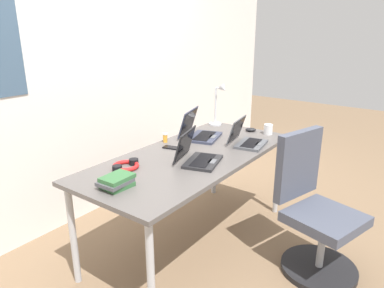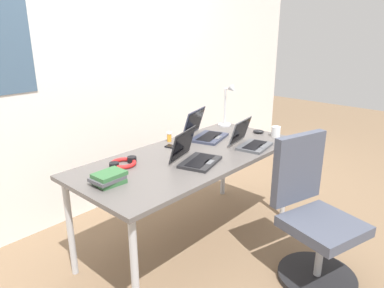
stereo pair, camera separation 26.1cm
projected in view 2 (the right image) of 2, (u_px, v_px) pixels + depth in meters
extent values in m
plane|color=#7A6047|center=(192.00, 241.00, 2.87)|extent=(12.00, 12.00, 0.00)
cube|color=silver|center=(100.00, 66.00, 3.17)|extent=(6.00, 0.12, 2.60)
cube|color=#595451|center=(192.00, 156.00, 2.64)|extent=(1.80, 0.80, 0.03)
cylinder|color=#B2B5BA|center=(135.00, 273.00, 1.95)|extent=(0.04, 0.04, 0.71)
cylinder|color=#B2B5BA|center=(285.00, 180.00, 3.13)|extent=(0.04, 0.04, 0.71)
cylinder|color=#B2B5BA|center=(70.00, 228.00, 2.39)|extent=(0.04, 0.04, 0.71)
cylinder|color=#B2B5BA|center=(223.00, 161.00, 3.57)|extent=(0.04, 0.04, 0.71)
cylinder|color=silver|center=(224.00, 125.00, 3.40)|extent=(0.12, 0.12, 0.02)
cylinder|color=silver|center=(225.00, 106.00, 3.34)|extent=(0.02, 0.02, 0.34)
cylinder|color=silver|center=(229.00, 89.00, 3.26)|extent=(0.01, 0.08, 0.01)
cone|color=silver|center=(233.00, 89.00, 3.24)|extent=(0.07, 0.09, 0.09)
cube|color=#232326|center=(200.00, 162.00, 2.46)|extent=(0.35, 0.29, 0.02)
cube|color=black|center=(200.00, 160.00, 2.46)|extent=(0.29, 0.19, 0.00)
cube|color=#595B60|center=(209.00, 162.00, 2.43)|extent=(0.10, 0.07, 0.00)
cube|color=#232326|center=(183.00, 144.00, 2.48)|extent=(0.31, 0.15, 0.20)
cube|color=black|center=(183.00, 144.00, 2.48)|extent=(0.28, 0.13, 0.17)
cube|color=#33384C|center=(209.00, 137.00, 3.00)|extent=(0.38, 0.31, 0.02)
cube|color=black|center=(209.00, 136.00, 3.00)|extent=(0.31, 0.20, 0.00)
cube|color=#595B60|center=(218.00, 137.00, 2.97)|extent=(0.10, 0.07, 0.00)
cube|color=#33384C|center=(194.00, 122.00, 3.02)|extent=(0.34, 0.16, 0.22)
cube|color=black|center=(194.00, 122.00, 3.02)|extent=(0.30, 0.14, 0.18)
cube|color=#515459|center=(255.00, 146.00, 2.78)|extent=(0.32, 0.24, 0.02)
cube|color=black|center=(255.00, 145.00, 2.78)|extent=(0.27, 0.15, 0.00)
cube|color=#595B60|center=(263.00, 146.00, 2.75)|extent=(0.09, 0.06, 0.00)
cube|color=#515459|center=(240.00, 131.00, 2.82)|extent=(0.29, 0.12, 0.19)
cube|color=black|center=(241.00, 131.00, 2.81)|extent=(0.26, 0.10, 0.16)
ellipsoid|color=black|center=(258.00, 132.00, 3.15)|extent=(0.10, 0.11, 0.03)
cube|color=black|center=(174.00, 147.00, 2.78)|extent=(0.09, 0.15, 0.01)
torus|color=red|center=(123.00, 163.00, 2.43)|extent=(0.18, 0.18, 0.03)
cylinder|color=black|center=(114.00, 165.00, 2.37)|extent=(0.06, 0.06, 0.04)
cylinder|color=black|center=(132.00, 159.00, 2.48)|extent=(0.06, 0.06, 0.04)
cylinder|color=gold|center=(169.00, 138.00, 2.92)|extent=(0.04, 0.04, 0.06)
cylinder|color=white|center=(169.00, 133.00, 2.91)|extent=(0.04, 0.04, 0.01)
cube|color=#336638|center=(109.00, 181.00, 2.15)|extent=(0.17, 0.15, 0.03)
cube|color=#4C4C51|center=(107.00, 178.00, 2.13)|extent=(0.19, 0.16, 0.02)
cube|color=#336638|center=(109.00, 174.00, 2.13)|extent=(0.19, 0.14, 0.02)
cylinder|color=white|center=(276.00, 132.00, 3.05)|extent=(0.08, 0.08, 0.09)
torus|color=white|center=(279.00, 130.00, 3.08)|extent=(0.05, 0.01, 0.05)
cylinder|color=black|center=(317.00, 277.00, 2.43)|extent=(0.52, 0.52, 0.04)
cylinder|color=#A5A8AD|center=(320.00, 253.00, 2.37)|extent=(0.05, 0.05, 0.34)
cube|color=#474C5B|center=(323.00, 226.00, 2.30)|extent=(0.54, 0.54, 0.07)
cube|color=#474C5B|center=(298.00, 168.00, 2.41)|extent=(0.42, 0.17, 0.48)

